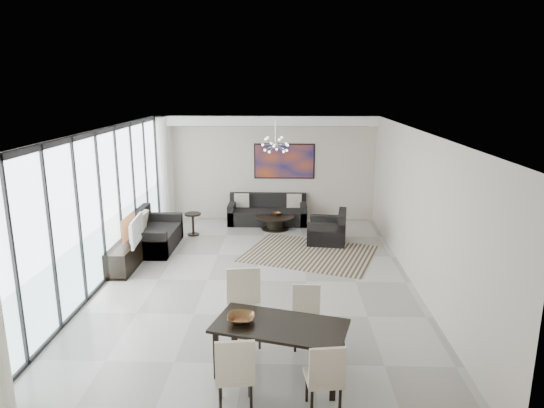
{
  "coord_description": "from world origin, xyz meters",
  "views": [
    {
      "loc": [
        0.57,
        -8.78,
        3.72
      ],
      "look_at": [
        0.26,
        1.18,
        1.25
      ],
      "focal_mm": 32.0,
      "sensor_mm": 36.0,
      "label": 1
    }
  ],
  "objects_px": {
    "tv_console": "(127,254)",
    "sofa_main": "(268,213)",
    "coffee_table": "(275,222)",
    "television": "(132,231)",
    "dining_table": "(280,331)"
  },
  "relations": [
    {
      "from": "sofa_main",
      "to": "dining_table",
      "type": "xyz_separation_m",
      "value": [
        0.45,
        -7.17,
        0.36
      ]
    },
    {
      "from": "tv_console",
      "to": "sofa_main",
      "type": "bearing_deg",
      "value": 50.05
    },
    {
      "from": "coffee_table",
      "to": "tv_console",
      "type": "distance_m",
      "value": 4.11
    },
    {
      "from": "sofa_main",
      "to": "dining_table",
      "type": "relative_size",
      "value": 1.14
    },
    {
      "from": "dining_table",
      "to": "tv_console",
      "type": "bearing_deg",
      "value": 130.53
    },
    {
      "from": "dining_table",
      "to": "television",
      "type": "bearing_deg",
      "value": 129.55
    },
    {
      "from": "coffee_table",
      "to": "sofa_main",
      "type": "xyz_separation_m",
      "value": [
        -0.22,
        0.59,
        0.06
      ]
    },
    {
      "from": "coffee_table",
      "to": "dining_table",
      "type": "bearing_deg",
      "value": -88.02
    },
    {
      "from": "coffee_table",
      "to": "television",
      "type": "relative_size",
      "value": 1.06
    },
    {
      "from": "tv_console",
      "to": "dining_table",
      "type": "bearing_deg",
      "value": -49.47
    },
    {
      "from": "tv_console",
      "to": "dining_table",
      "type": "relative_size",
      "value": 0.89
    },
    {
      "from": "coffee_table",
      "to": "dining_table",
      "type": "height_order",
      "value": "dining_table"
    },
    {
      "from": "sofa_main",
      "to": "tv_console",
      "type": "distance_m",
      "value": 4.38
    },
    {
      "from": "coffee_table",
      "to": "television",
      "type": "xyz_separation_m",
      "value": [
        -2.87,
        -2.83,
        0.59
      ]
    },
    {
      "from": "coffee_table",
      "to": "television",
      "type": "distance_m",
      "value": 4.07
    }
  ]
}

